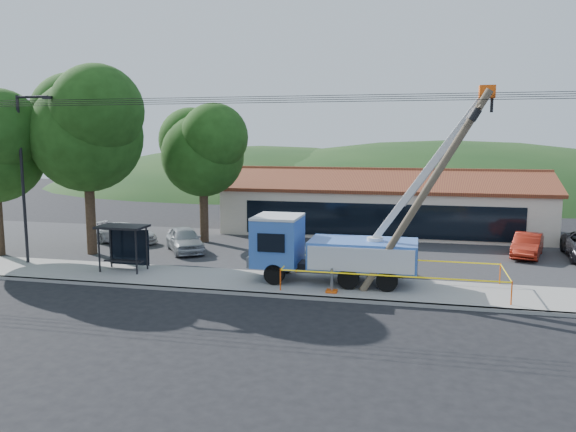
# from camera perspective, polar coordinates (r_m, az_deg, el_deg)

# --- Properties ---
(ground) EXTENTS (120.00, 120.00, 0.00)m
(ground) POSITION_cam_1_polar(r_m,az_deg,el_deg) (22.71, -3.93, -9.58)
(ground) COLOR black
(ground) RESTS_ON ground
(curb) EXTENTS (60.00, 0.25, 0.15)m
(curb) POSITION_cam_1_polar(r_m,az_deg,el_deg) (24.61, -2.49, -7.98)
(curb) COLOR gray
(curb) RESTS_ON ground
(sidewalk) EXTENTS (60.00, 4.00, 0.15)m
(sidewalk) POSITION_cam_1_polar(r_m,az_deg,el_deg) (26.38, -1.38, -6.87)
(sidewalk) COLOR gray
(sidewalk) RESTS_ON ground
(parking_lot) EXTENTS (60.00, 12.00, 0.10)m
(parking_lot) POSITION_cam_1_polar(r_m,az_deg,el_deg) (33.99, 1.98, -3.52)
(parking_lot) COLOR #28282B
(parking_lot) RESTS_ON ground
(strip_mall) EXTENTS (22.50, 8.53, 4.67)m
(strip_mall) POSITION_cam_1_polar(r_m,az_deg,el_deg) (41.04, 9.64, 0.97)
(strip_mall) COLOR beige
(strip_mall) RESTS_ON ground
(streetlight) EXTENTS (2.13, 0.22, 9.00)m
(streetlight) POSITION_cam_1_polar(r_m,az_deg,el_deg) (32.68, -25.13, 4.56)
(streetlight) COLOR black
(streetlight) RESTS_ON ground
(tree_west_near) EXTENTS (7.56, 6.72, 10.80)m
(tree_west_near) POSITION_cam_1_polar(r_m,az_deg,el_deg) (34.06, -19.83, 8.69)
(tree_west_near) COLOR #332316
(tree_west_near) RESTS_ON ground
(tree_lot) EXTENTS (6.30, 5.60, 8.94)m
(tree_lot) POSITION_cam_1_polar(r_m,az_deg,el_deg) (36.24, -8.67, 6.93)
(tree_lot) COLOR #332316
(tree_lot) RESTS_ON ground
(hill_west) EXTENTS (78.40, 56.00, 28.00)m
(hill_west) POSITION_cam_1_polar(r_m,az_deg,el_deg) (78.94, -2.72, 3.08)
(hill_west) COLOR black
(hill_west) RESTS_ON ground
(hill_center) EXTENTS (89.60, 64.00, 32.00)m
(hill_center) POSITION_cam_1_polar(r_m,az_deg,el_deg) (76.08, 15.73, 2.60)
(hill_center) COLOR black
(hill_center) RESTS_ON ground
(utility_truck) EXTENTS (10.59, 4.08, 8.84)m
(utility_truck) POSITION_cam_1_polar(r_m,az_deg,el_deg) (26.17, 4.20, -3.18)
(utility_truck) COLOR black
(utility_truck) RESTS_ON ground
(leaning_pole) EXTENTS (5.20, 1.78, 8.74)m
(leaning_pole) POSITION_cam_1_polar(r_m,az_deg,el_deg) (24.23, 14.20, 3.10)
(leaning_pole) COLOR brown
(leaning_pole) RESTS_ON ground
(bus_shelter) EXTENTS (2.40, 1.48, 2.32)m
(bus_shelter) POSITION_cam_1_polar(r_m,az_deg,el_deg) (29.53, -16.29, -2.08)
(bus_shelter) COLOR black
(bus_shelter) RESTS_ON ground
(caution_tape) EXTENTS (9.65, 3.38, 0.98)m
(caution_tape) POSITION_cam_1_polar(r_m,az_deg,el_deg) (25.76, 10.59, -5.56)
(caution_tape) COLOR #F9550D
(caution_tape) RESTS_ON ground
(car_silver) EXTENTS (3.87, 4.54, 1.47)m
(car_silver) POSITION_cam_1_polar(r_m,az_deg,el_deg) (33.95, -10.42, -3.75)
(car_silver) COLOR #A8ACAF
(car_silver) RESTS_ON ground
(car_red) EXTENTS (2.43, 4.26, 1.33)m
(car_red) POSITION_cam_1_polar(r_m,az_deg,el_deg) (34.83, 23.08, -3.97)
(car_red) COLOR maroon
(car_red) RESTS_ON ground
(car_white) EXTENTS (4.72, 2.64, 1.29)m
(car_white) POSITION_cam_1_polar(r_m,az_deg,el_deg) (37.51, -16.22, -2.81)
(car_white) COLOR silver
(car_white) RESTS_ON ground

